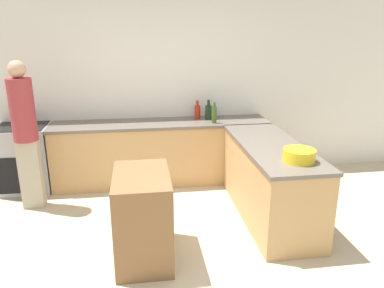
{
  "coord_description": "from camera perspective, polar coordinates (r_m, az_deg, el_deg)",
  "views": [
    {
      "loc": [
        -0.3,
        -2.96,
        2.16
      ],
      "look_at": [
        0.26,
        0.92,
        0.93
      ],
      "focal_mm": 35.0,
      "sensor_mm": 36.0,
      "label": 1
    }
  ],
  "objects": [
    {
      "name": "wine_bottle_dark",
      "position": [
        5.38,
        2.52,
        4.93
      ],
      "size": [
        0.09,
        0.09,
        0.28
      ],
      "color": "black",
      "rests_on": "counter_back"
    },
    {
      "name": "range_oven",
      "position": [
        5.6,
        -24.07,
        -1.97
      ],
      "size": [
        0.69,
        0.6,
        0.9
      ],
      "color": "#ADADB2",
      "rests_on": "ground_plane"
    },
    {
      "name": "dish_soap_bottle",
      "position": [
        5.45,
        3.46,
        4.89
      ],
      "size": [
        0.07,
        0.07,
        0.24
      ],
      "color": "#338CBF",
      "rests_on": "counter_back"
    },
    {
      "name": "person_by_range",
      "position": [
        4.85,
        -24.09,
        2.05
      ],
      "size": [
        0.28,
        0.28,
        1.81
      ],
      "color": "#ADA38E",
      "rests_on": "ground_plane"
    },
    {
      "name": "counter_peninsula",
      "position": [
        4.49,
        11.7,
        -5.45
      ],
      "size": [
        0.69,
        1.88,
        0.89
      ],
      "color": "tan",
      "rests_on": "ground_plane"
    },
    {
      "name": "counter_back",
      "position": [
        5.39,
        -4.61,
        -1.23
      ],
      "size": [
        3.04,
        0.62,
        0.89
      ],
      "color": "tan",
      "rests_on": "ground_plane"
    },
    {
      "name": "mixing_bowl",
      "position": [
        3.84,
        16.0,
        -1.67
      ],
      "size": [
        0.32,
        0.32,
        0.12
      ],
      "color": "yellow",
      "rests_on": "counter_peninsula"
    },
    {
      "name": "ground_plane",
      "position": [
        3.68,
        -2.1,
        -18.58
      ],
      "size": [
        14.0,
        14.0,
        0.0
      ],
      "primitive_type": "plane",
      "color": "beige"
    },
    {
      "name": "olive_oil_bottle",
      "position": [
        5.18,
        3.39,
        4.47
      ],
      "size": [
        0.06,
        0.06,
        0.29
      ],
      "color": "#475B1E",
      "rests_on": "counter_back"
    },
    {
      "name": "hot_sauce_bottle",
      "position": [
        5.43,
        0.83,
        4.98
      ],
      "size": [
        0.08,
        0.08,
        0.26
      ],
      "color": "red",
      "rests_on": "counter_back"
    },
    {
      "name": "island_table",
      "position": [
        3.66,
        -7.5,
        -10.92
      ],
      "size": [
        0.52,
        0.82,
        0.86
      ],
      "color": "brown",
      "rests_on": "ground_plane"
    },
    {
      "name": "wall_back",
      "position": [
        5.49,
        -5.07,
        8.85
      ],
      "size": [
        8.0,
        0.06,
        2.7
      ],
      "color": "white",
      "rests_on": "ground_plane"
    }
  ]
}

